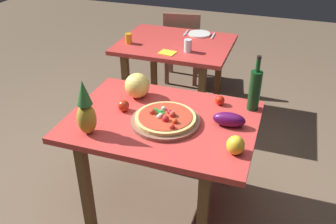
{
  "coord_description": "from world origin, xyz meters",
  "views": [
    {
      "loc": [
        0.68,
        -1.88,
        1.98
      ],
      "look_at": [
        0.04,
        0.01,
        0.78
      ],
      "focal_mm": 39.61,
      "sensor_mm": 36.0,
      "label": 1
    }
  ],
  "objects_px": {
    "pineapple_left": "(86,110)",
    "knife_utensil": "(213,36)",
    "melon": "(137,86)",
    "drinking_glass_juice": "(129,38)",
    "pizza": "(166,117)",
    "fork_utensil": "(186,33)",
    "wine_bottle": "(255,89)",
    "pizza_board": "(165,121)",
    "bell_pepper": "(236,145)",
    "tomato_near_board": "(220,100)",
    "display_table": "(162,131)",
    "dining_chair": "(182,43)",
    "tomato_at_corner": "(123,106)",
    "drinking_glass_water": "(188,46)",
    "eggplant": "(229,120)",
    "napkin_folded": "(167,53)",
    "background_table": "(175,52)",
    "dinner_plate": "(199,34)"
  },
  "relations": [
    {
      "from": "background_table",
      "to": "wine_bottle",
      "type": "relative_size",
      "value": 2.81
    },
    {
      "from": "drinking_glass_juice",
      "to": "knife_utensil",
      "type": "height_order",
      "value": "drinking_glass_juice"
    },
    {
      "from": "tomato_near_board",
      "to": "pineapple_left",
      "type": "bearing_deg",
      "value": -139.03
    },
    {
      "from": "wine_bottle",
      "to": "dining_chair",
      "type": "bearing_deg",
      "value": 120.53
    },
    {
      "from": "bell_pepper",
      "to": "napkin_folded",
      "type": "xyz_separation_m",
      "value": [
        -0.82,
        1.26,
        -0.05
      ]
    },
    {
      "from": "bell_pepper",
      "to": "tomato_near_board",
      "type": "bearing_deg",
      "value": 110.93
    },
    {
      "from": "background_table",
      "to": "bell_pepper",
      "type": "bearing_deg",
      "value": -61.4
    },
    {
      "from": "pineapple_left",
      "to": "knife_utensil",
      "type": "bearing_deg",
      "value": 80.18
    },
    {
      "from": "knife_utensil",
      "to": "background_table",
      "type": "bearing_deg",
      "value": -139.51
    },
    {
      "from": "pizza_board",
      "to": "wine_bottle",
      "type": "distance_m",
      "value": 0.62
    },
    {
      "from": "pineapple_left",
      "to": "dining_chair",
      "type": "bearing_deg",
      "value": 92.35
    },
    {
      "from": "pizza",
      "to": "eggplant",
      "type": "distance_m",
      "value": 0.39
    },
    {
      "from": "pizza_board",
      "to": "melon",
      "type": "relative_size",
      "value": 2.5
    },
    {
      "from": "drinking_glass_water",
      "to": "eggplant",
      "type": "bearing_deg",
      "value": -62.14
    },
    {
      "from": "pineapple_left",
      "to": "melon",
      "type": "relative_size",
      "value": 2.0
    },
    {
      "from": "pizza_board",
      "to": "drinking_glass_juice",
      "type": "bearing_deg",
      "value": 123.03
    },
    {
      "from": "wine_bottle",
      "to": "fork_utensil",
      "type": "bearing_deg",
      "value": 122.79
    },
    {
      "from": "pizza",
      "to": "napkin_folded",
      "type": "distance_m",
      "value": 1.15
    },
    {
      "from": "pizza",
      "to": "bell_pepper",
      "type": "bearing_deg",
      "value": -19.43
    },
    {
      "from": "display_table",
      "to": "dining_chair",
      "type": "bearing_deg",
      "value": 103.03
    },
    {
      "from": "bell_pepper",
      "to": "tomato_near_board",
      "type": "relative_size",
      "value": 1.74
    },
    {
      "from": "tomato_near_board",
      "to": "background_table",
      "type": "bearing_deg",
      "value": 121.94
    },
    {
      "from": "melon",
      "to": "dinner_plate",
      "type": "bearing_deg",
      "value": 86.5
    },
    {
      "from": "pizza_board",
      "to": "tomato_at_corner",
      "type": "relative_size",
      "value": 5.67
    },
    {
      "from": "pizza",
      "to": "fork_utensil",
      "type": "relative_size",
      "value": 2.12
    },
    {
      "from": "tomato_at_corner",
      "to": "drinking_glass_water",
      "type": "height_order",
      "value": "drinking_glass_water"
    },
    {
      "from": "drinking_glass_juice",
      "to": "knife_utensil",
      "type": "relative_size",
      "value": 0.52
    },
    {
      "from": "pineapple_left",
      "to": "tomato_at_corner",
      "type": "distance_m",
      "value": 0.34
    },
    {
      "from": "wine_bottle",
      "to": "eggplant",
      "type": "xyz_separation_m",
      "value": [
        -0.11,
        -0.25,
        -0.1
      ]
    },
    {
      "from": "pineapple_left",
      "to": "fork_utensil",
      "type": "relative_size",
      "value": 1.93
    },
    {
      "from": "pineapple_left",
      "to": "wine_bottle",
      "type": "bearing_deg",
      "value": 33.88
    },
    {
      "from": "pizza_board",
      "to": "drinking_glass_juice",
      "type": "height_order",
      "value": "drinking_glass_juice"
    },
    {
      "from": "dining_chair",
      "to": "dinner_plate",
      "type": "distance_m",
      "value": 0.53
    },
    {
      "from": "display_table",
      "to": "tomato_near_board",
      "type": "distance_m",
      "value": 0.44
    },
    {
      "from": "fork_utensil",
      "to": "dinner_plate",
      "type": "bearing_deg",
      "value": -1.62
    },
    {
      "from": "background_table",
      "to": "melon",
      "type": "xyz_separation_m",
      "value": [
        0.08,
        -1.11,
        0.19
      ]
    },
    {
      "from": "pineapple_left",
      "to": "eggplant",
      "type": "height_order",
      "value": "pineapple_left"
    },
    {
      "from": "display_table",
      "to": "pizza",
      "type": "distance_m",
      "value": 0.14
    },
    {
      "from": "wine_bottle",
      "to": "pizza",
      "type": "bearing_deg",
      "value": -144.47
    },
    {
      "from": "drinking_glass_juice",
      "to": "napkin_folded",
      "type": "bearing_deg",
      "value": -14.9
    },
    {
      "from": "pineapple_left",
      "to": "napkin_folded",
      "type": "distance_m",
      "value": 1.35
    },
    {
      "from": "melon",
      "to": "bell_pepper",
      "type": "relative_size",
      "value": 1.56
    },
    {
      "from": "background_table",
      "to": "wine_bottle",
      "type": "bearing_deg",
      "value": -49.84
    },
    {
      "from": "melon",
      "to": "drinking_glass_juice",
      "type": "bearing_deg",
      "value": 117.26
    },
    {
      "from": "melon",
      "to": "drinking_glass_water",
      "type": "bearing_deg",
      "value": 83.84
    },
    {
      "from": "pineapple_left",
      "to": "tomato_near_board",
      "type": "bearing_deg",
      "value": 40.97
    },
    {
      "from": "tomato_at_corner",
      "to": "napkin_folded",
      "type": "distance_m",
      "value": 1.04
    },
    {
      "from": "tomato_at_corner",
      "to": "drinking_glass_juice",
      "type": "distance_m",
      "value": 1.25
    },
    {
      "from": "dining_chair",
      "to": "drinking_glass_juice",
      "type": "bearing_deg",
      "value": 60.85
    },
    {
      "from": "knife_utensil",
      "to": "tomato_at_corner",
      "type": "bearing_deg",
      "value": -100.71
    }
  ]
}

